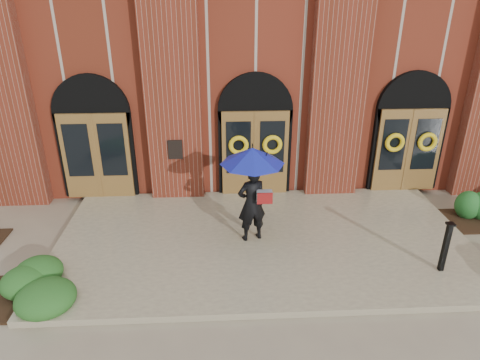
{
  "coord_description": "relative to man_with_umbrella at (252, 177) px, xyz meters",
  "views": [
    {
      "loc": [
        -1.03,
        -8.79,
        5.77
      ],
      "look_at": [
        -0.52,
        1.0,
        1.34
      ],
      "focal_mm": 32.0,
      "sensor_mm": 36.0,
      "label": 1
    }
  ],
  "objects": [
    {
      "name": "metal_post",
      "position": [
        4.01,
        -1.5,
        -1.04
      ],
      "size": [
        0.16,
        0.16,
        1.17
      ],
      "rotation": [
        0.0,
        0.0,
        0.03
      ],
      "color": "black",
      "rests_on": "landing"
    },
    {
      "name": "ground",
      "position": [
        0.29,
        -0.15,
        -1.8
      ],
      "size": [
        90.0,
        90.0,
        0.0
      ],
      "primitive_type": "plane",
      "color": "gray",
      "rests_on": "ground"
    },
    {
      "name": "hedge_front_left",
      "position": [
        -4.81,
        -1.81,
        -1.53
      ],
      "size": [
        1.5,
        1.29,
        0.53
      ],
      "primitive_type": "ellipsoid",
      "color": "#22521C",
      "rests_on": "ground"
    },
    {
      "name": "landing",
      "position": [
        0.29,
        -0.0,
        -1.72
      ],
      "size": [
        10.0,
        5.3,
        0.15
      ],
      "primitive_type": "cube",
      "color": "tan",
      "rests_on": "ground"
    },
    {
      "name": "man_with_umbrella",
      "position": [
        0.0,
        0.0,
        0.0
      ],
      "size": [
        1.85,
        1.85,
        2.36
      ],
      "rotation": [
        0.0,
        0.0,
        3.44
      ],
      "color": "black",
      "rests_on": "landing"
    },
    {
      "name": "church_building",
      "position": [
        0.29,
        8.63,
        1.7
      ],
      "size": [
        16.2,
        12.53,
        7.0
      ],
      "color": "maroon",
      "rests_on": "ground"
    }
  ]
}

